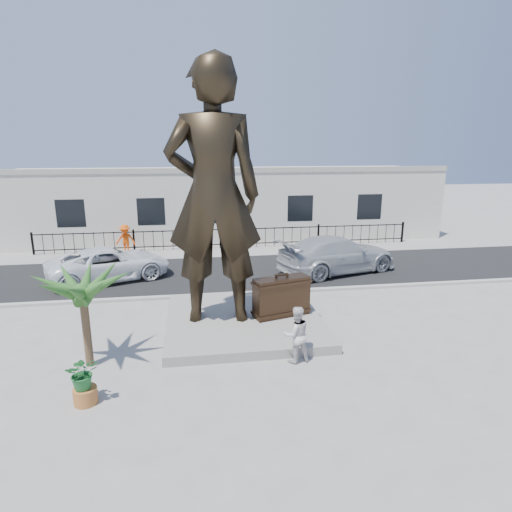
# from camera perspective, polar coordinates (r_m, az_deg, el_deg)

# --- Properties ---
(ground) EXTENTS (100.00, 100.00, 0.00)m
(ground) POSITION_cam_1_polar(r_m,az_deg,el_deg) (13.63, 1.28, -11.53)
(ground) COLOR #9E9991
(ground) RESTS_ON ground
(street) EXTENTS (40.00, 7.00, 0.01)m
(street) POSITION_cam_1_polar(r_m,az_deg,el_deg) (21.04, -2.44, -1.97)
(street) COLOR black
(street) RESTS_ON ground
(curb) EXTENTS (40.00, 0.25, 0.12)m
(curb) POSITION_cam_1_polar(r_m,az_deg,el_deg) (17.72, -1.21, -5.00)
(curb) COLOR #A5A399
(curb) RESTS_ON ground
(far_sidewalk) EXTENTS (40.00, 2.50, 0.02)m
(far_sidewalk) POSITION_cam_1_polar(r_m,az_deg,el_deg) (24.88, -3.44, 0.65)
(far_sidewalk) COLOR #9E9991
(far_sidewalk) RESTS_ON ground
(plinth) EXTENTS (5.20, 5.20, 0.30)m
(plinth) POSITION_cam_1_polar(r_m,az_deg,el_deg) (14.85, -1.64, -8.61)
(plinth) COLOR gray
(plinth) RESTS_ON ground
(fence) EXTENTS (22.00, 0.10, 1.20)m
(fence) POSITION_cam_1_polar(r_m,az_deg,el_deg) (25.52, -3.62, 2.36)
(fence) COLOR black
(fence) RESTS_ON ground
(building) EXTENTS (28.00, 7.00, 4.40)m
(building) POSITION_cam_1_polar(r_m,az_deg,el_deg) (29.38, -4.40, 7.13)
(building) COLOR silver
(building) RESTS_ON ground
(statue) EXTENTS (3.15, 2.17, 8.31)m
(statue) POSITION_cam_1_polar(r_m,az_deg,el_deg) (13.71, -5.69, 8.04)
(statue) COLOR black
(statue) RESTS_ON plinth
(suitcase) EXTENTS (2.02, 1.11, 1.36)m
(suitcase) POSITION_cam_1_polar(r_m,az_deg,el_deg) (14.69, 3.41, -5.42)
(suitcase) COLOR #302014
(suitcase) RESTS_ON plinth
(tourist) EXTENTS (0.90, 0.75, 1.66)m
(tourist) POSITION_cam_1_polar(r_m,az_deg,el_deg) (12.28, 5.37, -10.38)
(tourist) COLOR silver
(tourist) RESTS_ON ground
(car_white) EXTENTS (5.92, 4.33, 1.50)m
(car_white) POSITION_cam_1_polar(r_m,az_deg,el_deg) (20.54, -18.97, -1.00)
(car_white) COLOR white
(car_white) RESTS_ON street
(car_silver) EXTENTS (6.45, 4.09, 1.74)m
(car_silver) POSITION_cam_1_polar(r_m,az_deg,el_deg) (21.02, 10.77, 0.24)
(car_silver) COLOR #ADB0B2
(car_silver) RESTS_ON street
(worker) EXTENTS (1.20, 0.83, 1.70)m
(worker) POSITION_cam_1_polar(r_m,az_deg,el_deg) (24.96, -17.01, 2.10)
(worker) COLOR #EF500C
(worker) RESTS_ON far_sidewalk
(palm_tree) EXTENTS (1.80, 1.80, 3.20)m
(palm_tree) POSITION_cam_1_polar(r_m,az_deg,el_deg) (13.27, -21.22, -13.37)
(palm_tree) COLOR #29551E
(palm_tree) RESTS_ON ground
(planter) EXTENTS (0.56, 0.56, 0.40)m
(planter) POSITION_cam_1_polar(r_m,az_deg,el_deg) (11.49, -21.79, -16.89)
(planter) COLOR #AD652D
(planter) RESTS_ON ground
(shrub) EXTENTS (0.86, 0.78, 0.82)m
(shrub) POSITION_cam_1_polar(r_m,az_deg,el_deg) (11.19, -22.09, -14.21)
(shrub) COLOR #206229
(shrub) RESTS_ON planter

